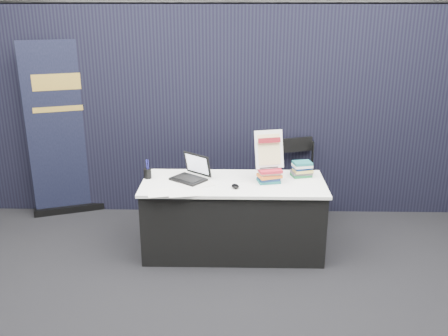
% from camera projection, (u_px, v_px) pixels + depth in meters
% --- Properties ---
extents(floor, '(8.00, 8.00, 0.00)m').
position_uv_depth(floor, '(233.00, 278.00, 4.62)').
color(floor, black).
rests_on(floor, ground).
extents(wall_back, '(8.00, 0.02, 3.50)m').
position_uv_depth(wall_back, '(235.00, 46.00, 7.83)').
color(wall_back, beige).
rests_on(wall_back, floor).
extents(drape_partition, '(6.00, 0.08, 2.40)m').
position_uv_depth(drape_partition, '(234.00, 114.00, 5.74)').
color(drape_partition, black).
rests_on(drape_partition, floor).
extents(display_table, '(1.80, 0.75, 0.75)m').
position_uv_depth(display_table, '(233.00, 217.00, 5.02)').
color(display_table, black).
rests_on(display_table, floor).
extents(laptop, '(0.40, 0.43, 0.25)m').
position_uv_depth(laptop, '(189.00, 173.00, 4.96)').
color(laptop, black).
rests_on(laptop, display_table).
extents(mouse, '(0.10, 0.12, 0.03)m').
position_uv_depth(mouse, '(235.00, 186.00, 4.74)').
color(mouse, black).
rests_on(mouse, display_table).
extents(brochure_left, '(0.31, 0.25, 0.00)m').
position_uv_depth(brochure_left, '(163.00, 193.00, 4.62)').
color(brochure_left, white).
rests_on(brochure_left, display_table).
extents(brochure_mid, '(0.35, 0.27, 0.00)m').
position_uv_depth(brochure_mid, '(185.00, 192.00, 4.63)').
color(brochure_mid, white).
rests_on(brochure_mid, display_table).
extents(brochure_right, '(0.38, 0.34, 0.00)m').
position_uv_depth(brochure_right, '(196.00, 184.00, 4.83)').
color(brochure_right, silver).
rests_on(brochure_right, display_table).
extents(pen_cup, '(0.08, 0.08, 0.10)m').
position_uv_depth(pen_cup, '(148.00, 174.00, 4.98)').
color(pen_cup, black).
rests_on(pen_cup, display_table).
extents(book_stack_tall, '(0.24, 0.21, 0.14)m').
position_uv_depth(book_stack_tall, '(268.00, 175.00, 4.87)').
color(book_stack_tall, '#195F5F').
rests_on(book_stack_tall, display_table).
extents(book_stack_short, '(0.21, 0.18, 0.16)m').
position_uv_depth(book_stack_short, '(302.00, 169.00, 5.03)').
color(book_stack_short, '#1B6536').
rests_on(book_stack_short, display_table).
extents(info_sign, '(0.30, 0.17, 0.38)m').
position_uv_depth(info_sign, '(269.00, 150.00, 4.82)').
color(info_sign, black).
rests_on(info_sign, book_stack_tall).
extents(pullup_banner, '(0.85, 0.38, 2.03)m').
position_uv_depth(pullup_banner, '(65.00, 140.00, 5.78)').
color(pullup_banner, black).
rests_on(pullup_banner, floor).
extents(stacking_chair, '(0.54, 0.55, 0.95)m').
position_uv_depth(stacking_chair, '(296.00, 178.00, 5.66)').
color(stacking_chair, black).
rests_on(stacking_chair, floor).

